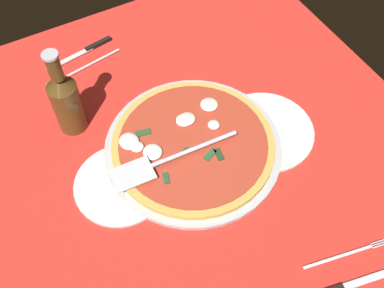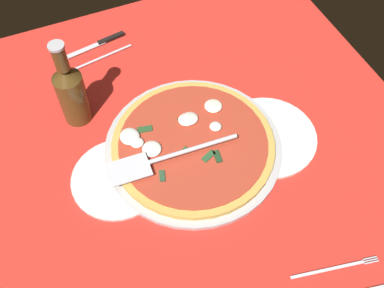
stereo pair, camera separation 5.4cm
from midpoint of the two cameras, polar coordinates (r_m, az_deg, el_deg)
ground_plane at (r=106.49cm, az=-1.76°, el=-0.23°), size 107.15×107.15×0.80cm
checker_pattern at (r=106.12cm, az=-1.77°, el=-0.09°), size 107.15×107.15×0.10cm
pizza_pan at (r=104.59cm, az=-1.49°, el=-0.58°), size 40.90×40.90×1.39cm
dinner_plate_left at (r=108.62cm, az=7.75°, el=1.58°), size 23.22×23.22×1.00cm
dinner_plate_right at (r=101.39cm, az=-10.46°, el=-5.10°), size 20.61×20.61×1.00cm
pizza at (r=103.41cm, az=-1.68°, el=-0.05°), size 37.41×37.41×2.78cm
pizza_server at (r=98.61cm, az=-4.68°, el=-2.04°), size 29.68×6.62×1.00cm
place_setting_near at (r=127.25cm, az=-14.54°, el=10.21°), size 23.01×14.72×1.40cm
place_setting_far at (r=95.75cm, az=17.02°, el=-15.26°), size 21.40×15.75×1.40cm
beer_bottle at (r=106.53cm, az=-17.01°, el=5.20°), size 6.70×6.70×23.58cm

